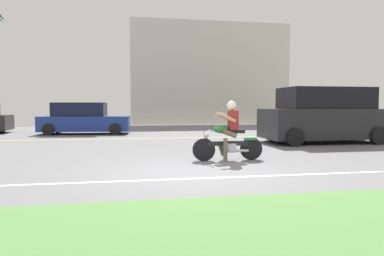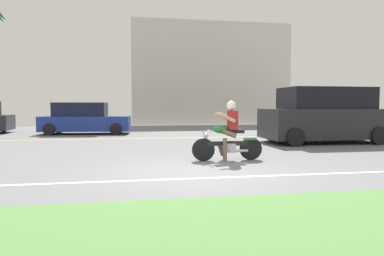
# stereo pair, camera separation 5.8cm
# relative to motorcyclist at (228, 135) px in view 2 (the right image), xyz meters

# --- Properties ---
(ground) EXTENTS (56.00, 30.00, 0.04)m
(ground) POSITION_rel_motorcyclist_xyz_m (-1.13, 1.49, -0.66)
(ground) COLOR slate
(grass_median) EXTENTS (56.00, 3.80, 0.06)m
(grass_median) POSITION_rel_motorcyclist_xyz_m (-1.13, -5.61, -0.61)
(grass_median) COLOR #548442
(grass_median) RESTS_ON ground
(lane_line_near) EXTENTS (50.40, 0.12, 0.01)m
(lane_line_near) POSITION_rel_motorcyclist_xyz_m (-1.13, -2.09, -0.64)
(lane_line_near) COLOR silver
(lane_line_near) RESTS_ON ground
(lane_line_far) EXTENTS (50.40, 0.12, 0.01)m
(lane_line_far) POSITION_rel_motorcyclist_xyz_m (-1.13, 6.53, -0.64)
(lane_line_far) COLOR yellow
(lane_line_far) RESTS_ON ground
(motorcyclist) EXTENTS (1.82, 0.59, 1.52)m
(motorcyclist) POSITION_rel_motorcyclist_xyz_m (0.00, 0.00, 0.00)
(motorcyclist) COLOR black
(motorcyclist) RESTS_ON ground
(suv_nearby) EXTENTS (4.65, 2.28, 2.07)m
(suv_nearby) POSITION_rel_motorcyclist_xyz_m (4.77, 3.64, 0.36)
(suv_nearby) COLOR #232328
(suv_nearby) RESTS_ON ground
(parked_car_1) EXTENTS (4.40, 2.12, 1.55)m
(parked_car_1) POSITION_rel_motorcyclist_xyz_m (-4.65, 9.62, 0.08)
(parked_car_1) COLOR navy
(parked_car_1) RESTS_ON ground
(building_far) EXTENTS (12.23, 4.00, 7.74)m
(building_far) POSITION_rel_motorcyclist_xyz_m (3.86, 19.49, 3.23)
(building_far) COLOR beige
(building_far) RESTS_ON ground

